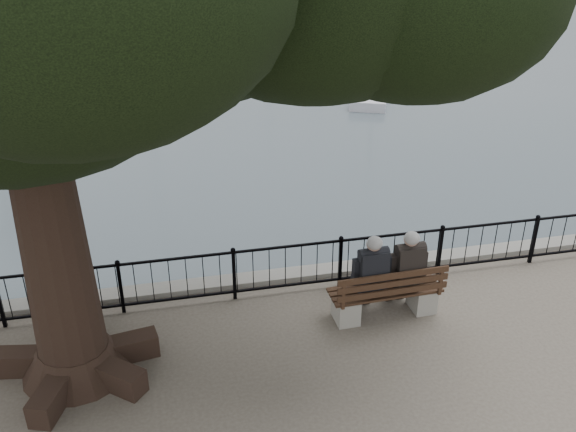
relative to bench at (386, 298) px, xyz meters
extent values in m
cube|color=slate|center=(-1.52, 1.59, -0.87)|extent=(200.00, 0.40, 1.20)
cube|color=black|center=(-1.52, 1.09, 0.61)|extent=(22.00, 0.04, 0.04)
cube|color=black|center=(-1.52, 1.09, -0.22)|extent=(22.00, 0.04, 0.04)
cube|color=gray|center=(-0.72, 0.02, -0.14)|extent=(0.40, 0.51, 0.46)
cube|color=gray|center=(0.71, 0.07, -0.14)|extent=(0.40, 0.51, 0.46)
cube|color=black|center=(0.00, 0.04, 0.13)|extent=(2.00, 0.62, 0.04)
cube|color=black|center=(0.01, -0.25, 0.46)|extent=(1.98, 0.11, 0.44)
cube|color=black|center=(-0.31, 0.04, 0.26)|extent=(0.41, 0.34, 0.26)
cube|color=black|center=(-0.30, -0.08, 0.68)|extent=(0.49, 0.28, 0.66)
sphere|color=tan|center=(-0.30, -0.03, 1.14)|extent=(0.25, 0.25, 0.25)
ellipsoid|color=#9E9E9E|center=(-0.30, -0.06, 1.18)|extent=(0.26, 0.26, 0.22)
cube|color=black|center=(-0.32, 0.36, -0.12)|extent=(0.37, 0.50, 0.50)
cube|color=black|center=(0.36, 0.07, 0.26)|extent=(0.41, 0.34, 0.26)
cube|color=black|center=(0.36, -0.05, 0.68)|extent=(0.49, 0.28, 0.66)
sphere|color=tan|center=(0.36, -0.01, 1.14)|extent=(0.25, 0.25, 0.25)
ellipsoid|color=#9E9E9E|center=(0.36, -0.04, 1.18)|extent=(0.26, 0.26, 0.22)
cube|color=black|center=(0.35, 0.39, -0.12)|extent=(0.37, 0.50, 0.50)
cone|color=black|center=(-5.21, -0.35, -0.12)|extent=(1.67, 1.67, 0.49)
cone|color=black|center=(-5.21, -0.35, 2.58)|extent=(1.08, 1.08, 5.88)
cube|color=silver|center=(-8.39, 20.47, -1.27)|extent=(1.69, 4.82, 0.53)
cube|color=silver|center=(-8.39, 20.47, -0.77)|extent=(1.12, 2.00, 0.39)
cube|color=silver|center=(-3.79, 20.05, -1.27)|extent=(3.97, 6.17, 0.67)
cube|color=silver|center=(-3.79, 20.05, -0.77)|extent=(2.11, 2.74, 0.50)
cube|color=silver|center=(5.37, 16.24, -1.27)|extent=(3.20, 5.15, 0.56)
cube|color=silver|center=(5.37, 16.24, -0.77)|extent=(1.72, 2.27, 0.42)
cube|color=silver|center=(8.03, 26.40, -1.27)|extent=(2.65, 6.08, 0.65)
cube|color=silver|center=(8.03, 26.40, -0.77)|extent=(1.60, 2.57, 0.49)
cube|color=silver|center=(3.84, 31.97, -1.27)|extent=(2.06, 5.89, 0.64)
cube|color=silver|center=(3.84, 31.97, -0.77)|extent=(1.36, 2.44, 0.48)
cube|color=silver|center=(-6.24, 39.73, -1.27)|extent=(2.42, 5.58, 0.60)
cube|color=silver|center=(-6.24, 39.73, -0.77)|extent=(1.47, 2.36, 0.45)
camera|label=1|loc=(-3.66, -8.72, 6.39)|focal=40.00mm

